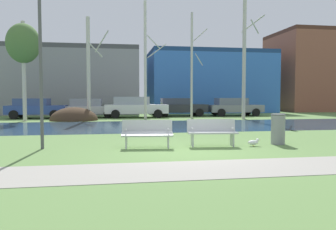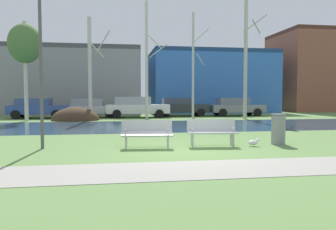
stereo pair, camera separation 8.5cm
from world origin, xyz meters
name	(u,v)px [view 1 (the left image)]	position (x,y,z in m)	size (l,w,h in m)	color
ground_plane	(150,124)	(0.00, 10.00, 0.00)	(120.00, 120.00, 0.00)	#5B7F42
paved_path_strip	(209,169)	(0.00, -2.37, 0.01)	(60.00, 1.87, 0.01)	gray
river_band	(152,126)	(0.00, 8.62, 0.00)	(80.00, 7.22, 0.01)	#284256
soil_mound	(74,120)	(-4.73, 13.59, 0.00)	(3.17, 2.49, 1.79)	#423021
bench_left	(147,133)	(-1.05, 0.93, 0.47)	(1.65, 0.72, 0.87)	#B2B5B7
bench_right	(212,132)	(1.07, 0.93, 0.47)	(1.65, 0.72, 0.87)	#B2B5B7
trash_bin	(278,129)	(3.41, 1.00, 0.53)	(0.49, 0.49, 1.03)	gray
seagull	(254,142)	(2.40, 0.68, 0.13)	(0.42, 0.16, 0.25)	white
streetlamp	(40,23)	(-4.28, 1.24, 3.85)	(0.32, 0.32, 5.83)	#4C4C51
birch_far_left	(23,44)	(-7.82, 13.44, 4.99)	(2.13, 2.13, 6.47)	beige
birch_left	(89,67)	(-3.71, 13.78, 3.58)	(1.53, 2.33, 6.97)	beige
birch_center_left	(146,60)	(0.22, 14.48, 4.25)	(1.60, 2.58, 8.41)	beige
birch_center	(192,65)	(3.63, 14.48, 3.94)	(1.24, 1.95, 7.74)	beige
birch_center_right	(245,55)	(7.07, 12.98, 4.54)	(1.59, 2.48, 8.86)	#BCB7A8
parked_van_nearest_blue	(36,108)	(-7.75, 16.27, 0.78)	(4.22, 2.13, 1.47)	#2D4793
parked_sedan_second_silver	(89,108)	(-3.92, 16.49, 0.76)	(4.09, 2.00, 1.45)	#B2B5BC
parked_hatch_third_white	(135,107)	(-0.47, 16.16, 0.83)	(4.82, 2.18, 1.59)	silver
parked_wagon_fourth_dark	(179,107)	(3.22, 17.25, 0.78)	(4.33, 2.05, 1.48)	#282B30
parked_suv_fifth_grey	(234,106)	(7.76, 16.86, 0.78)	(4.43, 2.13, 1.48)	slate
building_grey_warehouse	(64,82)	(-6.89, 24.44, 3.07)	(14.09, 9.18, 6.14)	gray
building_blue_store	(206,82)	(7.82, 25.47, 3.11)	(12.42, 9.22, 6.23)	#3870C6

